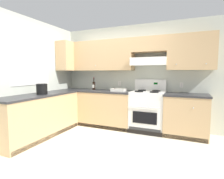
% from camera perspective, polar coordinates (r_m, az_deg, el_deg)
% --- Properties ---
extents(ground_plane, '(7.04, 7.04, 0.00)m').
position_cam_1_polar(ground_plane, '(3.47, -6.80, -17.63)').
color(ground_plane, beige).
extents(wall_back, '(4.68, 0.57, 2.55)m').
position_cam_1_polar(wall_back, '(4.46, 7.53, 6.95)').
color(wall_back, beige).
rests_on(wall_back, ground_plane).
extents(wall_left, '(0.47, 4.00, 2.55)m').
position_cam_1_polar(wall_left, '(4.38, -23.85, 4.78)').
color(wall_left, beige).
rests_on(wall_left, ground_plane).
extents(counter_back_run, '(3.60, 0.65, 0.91)m').
position_cam_1_polar(counter_back_run, '(4.37, 2.71, -6.56)').
color(counter_back_run, tan).
rests_on(counter_back_run, ground_plane).
extents(counter_left_run, '(0.63, 1.91, 0.91)m').
position_cam_1_polar(counter_left_run, '(4.07, -22.40, -7.85)').
color(counter_left_run, tan).
rests_on(counter_left_run, ground_plane).
extents(stove, '(0.76, 0.62, 1.20)m').
position_cam_1_polar(stove, '(4.19, 11.47, -6.80)').
color(stove, white).
rests_on(stove, ground_plane).
extents(wine_bottle, '(0.07, 0.07, 0.33)m').
position_cam_1_polar(wine_bottle, '(4.69, -5.93, 1.49)').
color(wine_bottle, black).
rests_on(wine_bottle, counter_back_run).
extents(bowl, '(0.34, 0.28, 0.06)m').
position_cam_1_polar(bowl, '(4.31, 2.25, -0.26)').
color(bowl, white).
rests_on(bowl, counter_back_run).
extents(bucket, '(0.23, 0.23, 0.22)m').
position_cam_1_polar(bucket, '(3.95, -21.88, 0.22)').
color(bucket, black).
rests_on(bucket, counter_left_run).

